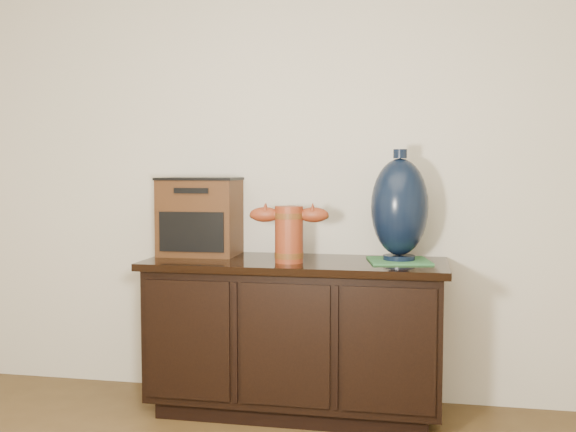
% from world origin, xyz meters
% --- Properties ---
extents(room, '(5.00, 5.00, 5.00)m').
position_xyz_m(room, '(0.00, 0.00, 1.30)').
color(room, '#4E371B').
rests_on(room, ground).
extents(sideboard, '(1.46, 0.56, 0.75)m').
position_xyz_m(sideboard, '(0.00, 2.23, 0.39)').
color(sideboard, black).
rests_on(sideboard, ground).
extents(terracotta_vessel, '(0.38, 0.15, 0.27)m').
position_xyz_m(terracotta_vessel, '(-0.02, 2.14, 0.91)').
color(terracotta_vessel, maroon).
rests_on(terracotta_vessel, sideboard).
extents(tv_radio, '(0.41, 0.33, 0.40)m').
position_xyz_m(tv_radio, '(-0.52, 2.35, 0.95)').
color(tv_radio, '#432510').
rests_on(tv_radio, sideboard).
extents(green_mat, '(0.33, 0.33, 0.01)m').
position_xyz_m(green_mat, '(0.50, 2.28, 0.76)').
color(green_mat, '#33713C').
rests_on(green_mat, sideboard).
extents(lamp_base, '(0.32, 0.32, 0.53)m').
position_xyz_m(lamp_base, '(0.50, 2.28, 1.02)').
color(lamp_base, black).
rests_on(lamp_base, green_mat).
extents(spray_can, '(0.05, 0.05, 0.16)m').
position_xyz_m(spray_can, '(-0.09, 2.38, 0.83)').
color(spray_can, '#5B0F17').
rests_on(spray_can, sideboard).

